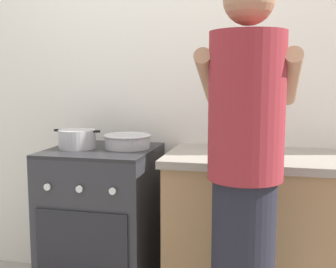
# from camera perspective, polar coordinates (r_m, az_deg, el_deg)

# --- Properties ---
(back_wall) EXTENTS (3.20, 0.10, 2.50)m
(back_wall) POSITION_cam_1_polar(r_m,az_deg,el_deg) (2.64, 5.09, 6.34)
(back_wall) COLOR silver
(back_wall) RESTS_ON ground
(countertop) EXTENTS (1.00, 0.60, 0.90)m
(countertop) POSITION_cam_1_polar(r_m,az_deg,el_deg) (2.41, 12.14, -13.28)
(countertop) COLOR #99724C
(countertop) RESTS_ON ground
(stove_range) EXTENTS (0.60, 0.62, 0.90)m
(stove_range) POSITION_cam_1_polar(r_m,az_deg,el_deg) (2.58, -8.72, -11.86)
(stove_range) COLOR #2D2D33
(stove_range) RESTS_ON ground
(pot) EXTENTS (0.28, 0.21, 0.11)m
(pot) POSITION_cam_1_polar(r_m,az_deg,el_deg) (2.50, -12.13, -0.66)
(pot) COLOR #B2B2B7
(pot) RESTS_ON stove_range
(mixing_bowl) EXTENTS (0.28, 0.28, 0.08)m
(mixing_bowl) POSITION_cam_1_polar(r_m,az_deg,el_deg) (2.46, -5.48, -0.87)
(mixing_bowl) COLOR #B7B7BC
(mixing_bowl) RESTS_ON stove_range
(utensil_crock) EXTENTS (0.10, 0.10, 0.33)m
(utensil_crock) POSITION_cam_1_polar(r_m,az_deg,el_deg) (2.47, 7.71, 0.55)
(utensil_crock) COLOR silver
(utensil_crock) RESTS_ON countertop
(spice_bottle) EXTENTS (0.04, 0.04, 0.09)m
(spice_bottle) POSITION_cam_1_polar(r_m,az_deg,el_deg) (2.29, 14.54, -1.76)
(spice_bottle) COLOR silver
(spice_bottle) RESTS_ON countertop
(person) EXTENTS (0.41, 0.50, 1.70)m
(person) POSITION_cam_1_polar(r_m,az_deg,el_deg) (1.75, 10.27, -7.20)
(person) COLOR black
(person) RESTS_ON ground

